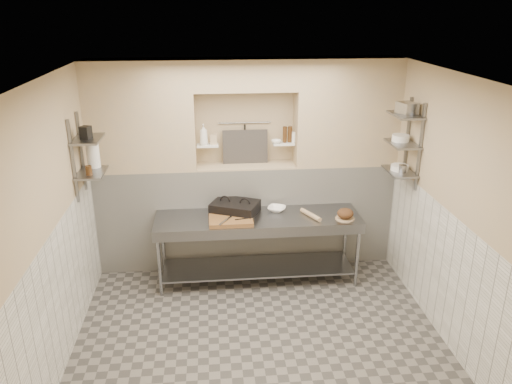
{
  "coord_description": "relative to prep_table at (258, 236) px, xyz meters",
  "views": [
    {
      "loc": [
        -0.47,
        -4.57,
        3.43
      ],
      "look_at": [
        0.05,
        0.9,
        1.35
      ],
      "focal_mm": 35.0,
      "sensor_mm": 36.0,
      "label": 1
    }
  ],
  "objects": [
    {
      "name": "rolling_pin",
      "position": [
        0.66,
        -0.05,
        0.29
      ],
      "size": [
        0.22,
        0.36,
        0.06
      ],
      "primitive_type": "cylinder",
      "rotation": [
        1.57,
        0.0,
        0.45
      ],
      "color": "tan",
      "rests_on": "prep_table"
    },
    {
      "name": "box_left_upper",
      "position": [
        -1.95,
        -0.18,
        1.44
      ],
      "size": [
        0.13,
        0.13,
        0.14
      ],
      "primitive_type": "cube",
      "rotation": [
        0.0,
        0.0,
        -0.37
      ],
      "color": "black",
      "rests_on": "wall_shelf_left_upper"
    },
    {
      "name": "backwall_lower",
      "position": [
        -0.11,
        0.57,
        0.06
      ],
      "size": [
        4.0,
        0.4,
        1.4
      ],
      "primitive_type": "cube",
      "color": "white",
      "rests_on": "floor"
    },
    {
      "name": "hanging_steel",
      "position": [
        -0.11,
        0.72,
        1.14
      ],
      "size": [
        0.02,
        0.02,
        0.3
      ],
      "primitive_type": "cylinder",
      "color": "black",
      "rests_on": "utensil_rail"
    },
    {
      "name": "condiment_c",
      "position": [
        0.53,
        0.59,
        1.14
      ],
      "size": [
        0.08,
        0.08,
        0.13
      ],
      "primitive_type": "cylinder",
      "color": "white",
      "rests_on": "alcove_shelf_right"
    },
    {
      "name": "canister_right",
      "position": [
        1.73,
        -0.21,
        0.92
      ],
      "size": [
        0.09,
        0.09,
        0.09
      ],
      "primitive_type": "cylinder",
      "color": "gray",
      "rests_on": "wall_shelf_right_lower"
    },
    {
      "name": "wall_right",
      "position": [
        1.94,
        -1.18,
        0.76
      ],
      "size": [
        0.1,
        3.9,
        2.8
      ],
      "primitive_type": "cube",
      "color": "tan",
      "rests_on": "ground"
    },
    {
      "name": "condiment_a",
      "position": [
        0.48,
        0.58,
        1.18
      ],
      "size": [
        0.06,
        0.06,
        0.21
      ],
      "primitive_type": "cylinder",
      "color": "#3C2410",
      "rests_on": "alcove_shelf_right"
    },
    {
      "name": "shelf_rail_right_b",
      "position": [
        1.87,
        -0.33,
        1.21
      ],
      "size": [
        0.03,
        0.03,
        1.05
      ],
      "primitive_type": "cube",
      "color": "slate",
      "rests_on": "wall_right"
    },
    {
      "name": "bowl_alcove",
      "position": [
        0.29,
        0.55,
        1.09
      ],
      "size": [
        0.13,
        0.13,
        0.04
      ],
      "primitive_type": "imported",
      "rotation": [
        0.0,
        0.0,
        -0.0
      ],
      "color": "white",
      "rests_on": "alcove_shelf_right"
    },
    {
      "name": "jar_left",
      "position": [
        -1.95,
        -0.25,
        1.02
      ],
      "size": [
        0.07,
        0.07,
        0.11
      ],
      "primitive_type": "cylinder",
      "color": "#3C2410",
      "rests_on": "wall_shelf_left_lower"
    },
    {
      "name": "wall_shelf_left_lower",
      "position": [
        -1.95,
        -0.13,
        0.96
      ],
      "size": [
        0.3,
        0.5,
        0.02
      ],
      "primitive_type": "cube",
      "color": "slate",
      "rests_on": "wall_left"
    },
    {
      "name": "shelf_rail_right_a",
      "position": [
        1.87,
        0.07,
        1.21
      ],
      "size": [
        0.03,
        0.03,
        1.05
      ],
      "primitive_type": "cube",
      "color": "slate",
      "rests_on": "wall_right"
    },
    {
      "name": "prep_table",
      "position": [
        0.0,
        0.0,
        0.0
      ],
      "size": [
        2.6,
        0.7,
        0.9
      ],
      "color": "gray",
      "rests_on": "floor"
    },
    {
      "name": "alcove_sill",
      "position": [
        -0.11,
        0.57,
        0.77
      ],
      "size": [
        1.3,
        0.4,
        0.02
      ],
      "primitive_type": "cube",
      "color": "tan",
      "rests_on": "backwall_lower"
    },
    {
      "name": "floor",
      "position": [
        -0.11,
        -1.18,
        -0.69
      ],
      "size": [
        4.0,
        3.9,
        0.1
      ],
      "primitive_type": "cube",
      "color": "#645F59",
      "rests_on": "ground"
    },
    {
      "name": "splash_panel",
      "position": [
        -0.11,
        0.67,
        1.0
      ],
      "size": [
        0.6,
        0.08,
        0.45
      ],
      "primitive_type": "cube",
      "rotation": [
        -0.14,
        0.0,
        0.0
      ],
      "color": "#383330",
      "rests_on": "alcove_sill"
    },
    {
      "name": "backwall_header",
      "position": [
        -0.11,
        0.57,
        1.96
      ],
      "size": [
        1.3,
        0.4,
        0.4
      ],
      "primitive_type": "cube",
      "color": "tan",
      "rests_on": "backwall_lower"
    },
    {
      "name": "cutting_board",
      "position": [
        -0.35,
        -0.11,
        0.28
      ],
      "size": [
        0.54,
        0.38,
        0.05
      ],
      "primitive_type": "cube",
      "rotation": [
        0.0,
        0.0,
        0.01
      ],
      "color": "brown",
      "rests_on": "prep_table"
    },
    {
      "name": "backwall_pillar_right",
      "position": [
        1.22,
        0.57,
        1.46
      ],
      "size": [
        1.35,
        0.4,
        1.4
      ],
      "primitive_type": "cube",
      "color": "tan",
      "rests_on": "backwall_lower"
    },
    {
      "name": "ceiling",
      "position": [
        -0.11,
        -1.18,
        2.21
      ],
      "size": [
        4.0,
        3.9,
        0.1
      ],
      "primitive_type": "cube",
      "color": "silver",
      "rests_on": "ground"
    },
    {
      "name": "bread_loaf",
      "position": [
        1.08,
        -0.16,
        0.33
      ],
      "size": [
        0.21,
        0.21,
        0.12
      ],
      "primitive_type": "ellipsoid",
      "color": "#4C2D19",
      "rests_on": "bread_board"
    },
    {
      "name": "wall_back",
      "position": [
        -0.11,
        0.82,
        0.76
      ],
      "size": [
        4.0,
        0.1,
        2.8
      ],
      "primitive_type": "cube",
      "color": "tan",
      "rests_on": "ground"
    },
    {
      "name": "knife_blade",
      "position": [
        -0.18,
        -0.14,
        0.31
      ],
      "size": [
        0.25,
        0.08,
        0.01
      ],
      "primitive_type": "cube",
      "rotation": [
        0.0,
        0.0,
        0.21
      ],
      "color": "gray",
      "rests_on": "cutting_board"
    },
    {
      "name": "panini_press",
      "position": [
        -0.28,
        0.15,
        0.34
      ],
      "size": [
        0.69,
        0.61,
        0.16
      ],
      "rotation": [
        0.0,
        0.0,
        -0.41
      ],
      "color": "black",
      "rests_on": "prep_table"
    },
    {
      "name": "wainscot_right",
      "position": [
        1.88,
        -1.18,
        0.06
      ],
      "size": [
        0.02,
        3.9,
        1.4
      ],
      "primitive_type": "cube",
      "color": "white",
      "rests_on": "floor"
    },
    {
      "name": "wall_shelf_left_upper",
      "position": [
        -1.95,
        -0.13,
        1.36
      ],
      "size": [
        0.3,
        0.5,
        0.03
      ],
      "primitive_type": "cube",
      "color": "slate",
      "rests_on": "wall_left"
    },
    {
      "name": "jug_left",
      "position": [
        -1.95,
        0.04,
        1.12
      ],
      "size": [
        0.15,
        0.15,
        0.29
      ],
      "primitive_type": "cylinder",
      "color": "white",
      "rests_on": "wall_shelf_left_lower"
    },
    {
      "name": "bowl_right_mid",
      "position": [
        1.73,
        -0.06,
        1.26
      ],
      "size": [
        0.21,
        0.21,
        0.08
      ],
      "primitive_type": "cylinder",
      "color": "white",
      "rests_on": "wall_shelf_right_mid"
    },
    {
      "name": "wall_shelf_right_lower",
      "position": [
        1.73,
        -0.13,
        0.86
      ],
      "size": [
        0.3,
        0.5,
        0.02
      ],
      "primitive_type": "cube",
      "color": "slate",
      "rests_on": "wall_right"
    },
    {
      "name": "wainscot_left",
      "position": [
        -2.1,
        -1.18,
        0.06
      ],
      "size": [
        0.02,
        3.9,
        1.4
      ],
      "primitive_type": "cube",
      "color": "white",
      "rests_on": "floor"
    },
    {
      "name": "wall_left",
      "position": [
        -2.16,
        -1.18,
        0.76
      ],
      "size": [
        0.1,
        3.9,
        2.8
      ],
      "primitive_type": "cube",
      "color": "tan",
      "rests_on": "ground"
    },
    {
      "name": "utensil_rail",
      "position": [
        -0.11,
        0.74,
        1.31
      ],
      "size": [
        0.7,
        0.02,
        0.02
      ],
      "primitive_type": "cylinder",
      "rotation": [
        0.0,
        1.57,
        0.0
      ],
      "color": "gray",
      "rests_on": "wall_back"
    },
    {
      "name": "bowl_right",
      "position": [
        1.73,
        -0.12,
        0.9
      ],
      "size": [
        0.22,
        0.22,
        0.06
      ],
      "primitive_type": "cylinder",
      "color": "white",
      "rests_on": "wall_shelf_right_lower"
    },
    {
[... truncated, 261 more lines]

